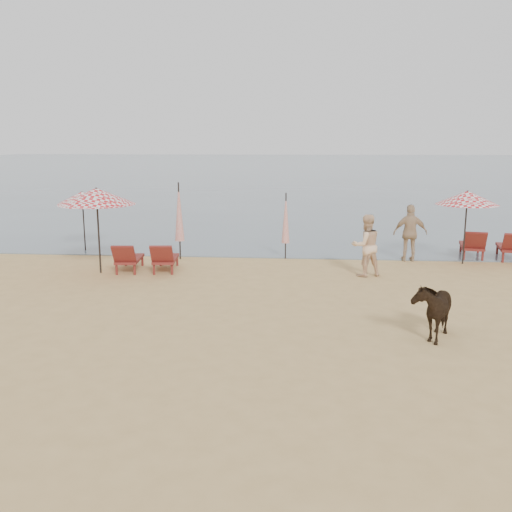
{
  "coord_description": "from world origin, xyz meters",
  "views": [
    {
      "loc": [
        1.19,
        -9.25,
        4.02
      ],
      "look_at": [
        0.0,
        5.0,
        1.1
      ],
      "focal_mm": 40.0,
      "sensor_mm": 36.0,
      "label": 1
    }
  ],
  "objects_px": {
    "beachgoer_right_a": "(366,245)",
    "umbrella_closed_left": "(179,212)",
    "lounger_cluster_left": "(146,258)",
    "umbrella_open_right": "(467,198)",
    "umbrella_open_left_b": "(82,198)",
    "lounger_cluster_right": "(511,246)",
    "umbrella_closed_right": "(286,218)",
    "beachgoer_right_b": "(410,233)",
    "cow": "(433,308)",
    "umbrella_open_left_a": "(97,196)"
  },
  "relations": [
    {
      "from": "beachgoer_right_a",
      "to": "umbrella_closed_left",
      "type": "bearing_deg",
      "value": -37.93
    },
    {
      "from": "lounger_cluster_left",
      "to": "umbrella_open_right",
      "type": "distance_m",
      "value": 10.44
    },
    {
      "from": "umbrella_open_left_b",
      "to": "lounger_cluster_right",
      "type": "bearing_deg",
      "value": -1.4
    },
    {
      "from": "umbrella_closed_right",
      "to": "beachgoer_right_b",
      "type": "xyz_separation_m",
      "value": [
        4.18,
        -0.03,
        -0.44
      ]
    },
    {
      "from": "umbrella_open_left_b",
      "to": "beachgoer_right_b",
      "type": "height_order",
      "value": "umbrella_open_left_b"
    },
    {
      "from": "lounger_cluster_left",
      "to": "umbrella_closed_left",
      "type": "distance_m",
      "value": 2.4
    },
    {
      "from": "lounger_cluster_right",
      "to": "umbrella_closed_left",
      "type": "bearing_deg",
      "value": -165.92
    },
    {
      "from": "cow",
      "to": "beachgoer_right_a",
      "type": "relative_size",
      "value": 0.78
    },
    {
      "from": "umbrella_closed_left",
      "to": "beachgoer_right_a",
      "type": "bearing_deg",
      "value": -18.03
    },
    {
      "from": "cow",
      "to": "beachgoer_right_b",
      "type": "xyz_separation_m",
      "value": [
        0.9,
        7.69,
        0.35
      ]
    },
    {
      "from": "umbrella_closed_right",
      "to": "umbrella_open_left_b",
      "type": "bearing_deg",
      "value": 174.13
    },
    {
      "from": "umbrella_open_right",
      "to": "beachgoer_right_a",
      "type": "distance_m",
      "value": 4.14
    },
    {
      "from": "lounger_cluster_right",
      "to": "cow",
      "type": "height_order",
      "value": "cow"
    },
    {
      "from": "umbrella_open_right",
      "to": "umbrella_closed_right",
      "type": "bearing_deg",
      "value": 167.2
    },
    {
      "from": "cow",
      "to": "lounger_cluster_left",
      "type": "bearing_deg",
      "value": 166.01
    },
    {
      "from": "lounger_cluster_right",
      "to": "beachgoer_right_a",
      "type": "distance_m",
      "value": 5.84
    },
    {
      "from": "lounger_cluster_right",
      "to": "beachgoer_right_a",
      "type": "relative_size",
      "value": 1.87
    },
    {
      "from": "umbrella_closed_right",
      "to": "cow",
      "type": "distance_m",
      "value": 8.42
    },
    {
      "from": "lounger_cluster_right",
      "to": "umbrella_closed_left",
      "type": "relative_size",
      "value": 1.33
    },
    {
      "from": "umbrella_open_left_a",
      "to": "umbrella_open_right",
      "type": "relative_size",
      "value": 1.08
    },
    {
      "from": "lounger_cluster_left",
      "to": "umbrella_closed_right",
      "type": "xyz_separation_m",
      "value": [
        4.22,
        2.37,
        0.95
      ]
    },
    {
      "from": "umbrella_open_left_a",
      "to": "umbrella_closed_left",
      "type": "height_order",
      "value": "umbrella_closed_left"
    },
    {
      "from": "lounger_cluster_right",
      "to": "cow",
      "type": "distance_m",
      "value": 9.16
    },
    {
      "from": "umbrella_closed_left",
      "to": "beachgoer_right_a",
      "type": "distance_m",
      "value": 6.42
    },
    {
      "from": "umbrella_open_left_b",
      "to": "cow",
      "type": "distance_m",
      "value": 13.7
    },
    {
      "from": "umbrella_open_left_b",
      "to": "umbrella_closed_left",
      "type": "height_order",
      "value": "umbrella_closed_left"
    },
    {
      "from": "umbrella_open_left_b",
      "to": "umbrella_closed_left",
      "type": "bearing_deg",
      "value": -16.35
    },
    {
      "from": "umbrella_open_left_a",
      "to": "cow",
      "type": "distance_m",
      "value": 10.39
    },
    {
      "from": "beachgoer_right_b",
      "to": "cow",
      "type": "bearing_deg",
      "value": 82.24
    },
    {
      "from": "beachgoer_right_a",
      "to": "lounger_cluster_left",
      "type": "bearing_deg",
      "value": -19.68
    },
    {
      "from": "lounger_cluster_left",
      "to": "umbrella_open_right",
      "type": "xyz_separation_m",
      "value": [
        10.1,
        2.02,
        1.73
      ]
    },
    {
      "from": "beachgoer_right_b",
      "to": "umbrella_closed_right",
      "type": "bearing_deg",
      "value": -1.44
    },
    {
      "from": "lounger_cluster_left",
      "to": "beachgoer_right_a",
      "type": "distance_m",
      "value": 6.72
    },
    {
      "from": "umbrella_open_right",
      "to": "lounger_cluster_right",
      "type": "bearing_deg",
      "value": 11.97
    },
    {
      "from": "lounger_cluster_left",
      "to": "umbrella_closed_left",
      "type": "xyz_separation_m",
      "value": [
        0.63,
        2.0,
        1.17
      ]
    },
    {
      "from": "beachgoer_right_a",
      "to": "beachgoer_right_b",
      "type": "bearing_deg",
      "value": -146.3
    },
    {
      "from": "lounger_cluster_left",
      "to": "cow",
      "type": "xyz_separation_m",
      "value": [
        7.51,
        -5.34,
        0.16
      ]
    },
    {
      "from": "lounger_cluster_right",
      "to": "umbrella_closed_left",
      "type": "distance_m",
      "value": 11.31
    },
    {
      "from": "umbrella_open_left_a",
      "to": "beachgoer_right_b",
      "type": "height_order",
      "value": "umbrella_open_left_a"
    },
    {
      "from": "umbrella_open_left_a",
      "to": "umbrella_closed_right",
      "type": "height_order",
      "value": "umbrella_open_left_a"
    },
    {
      "from": "beachgoer_right_b",
      "to": "umbrella_open_left_a",
      "type": "bearing_deg",
      "value": 13.75
    },
    {
      "from": "beachgoer_right_b",
      "to": "beachgoer_right_a",
      "type": "bearing_deg",
      "value": 52.51
    },
    {
      "from": "umbrella_open_left_a",
      "to": "beachgoer_right_b",
      "type": "relative_size",
      "value": 1.37
    },
    {
      "from": "lounger_cluster_right",
      "to": "umbrella_open_left_b",
      "type": "relative_size",
      "value": 1.53
    },
    {
      "from": "umbrella_open_right",
      "to": "umbrella_closed_right",
      "type": "xyz_separation_m",
      "value": [
        -5.87,
        0.34,
        -0.78
      ]
    },
    {
      "from": "umbrella_open_left_b",
      "to": "lounger_cluster_left",
      "type": "bearing_deg",
      "value": -44.43
    },
    {
      "from": "umbrella_open_left_a",
      "to": "beachgoer_right_a",
      "type": "distance_m",
      "value": 8.21
    },
    {
      "from": "umbrella_closed_left",
      "to": "beachgoer_right_b",
      "type": "xyz_separation_m",
      "value": [
        7.78,
        0.34,
        -0.66
      ]
    },
    {
      "from": "umbrella_open_left_a",
      "to": "umbrella_open_left_b",
      "type": "height_order",
      "value": "umbrella_open_left_a"
    },
    {
      "from": "umbrella_open_right",
      "to": "umbrella_closed_left",
      "type": "relative_size",
      "value": 0.92
    }
  ]
}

